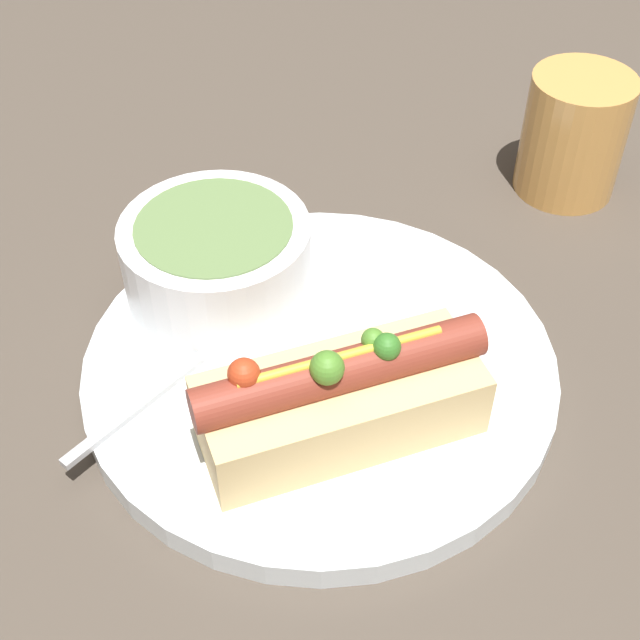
{
  "coord_description": "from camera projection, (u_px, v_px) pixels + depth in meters",
  "views": [
    {
      "loc": [
        -0.07,
        -0.34,
        0.39
      ],
      "look_at": [
        0.0,
        0.0,
        0.05
      ],
      "focal_mm": 50.0,
      "sensor_mm": 36.0,
      "label": 1
    }
  ],
  "objects": [
    {
      "name": "ground_plane",
      "position": [
        320.0,
        377.0,
        0.52
      ],
      "size": [
        4.0,
        4.0,
        0.0
      ],
      "primitive_type": "plane",
      "color": "#4C4238"
    },
    {
      "name": "drinking_glass",
      "position": [
        573.0,
        135.0,
        0.62
      ],
      "size": [
        0.07,
        0.07,
        0.09
      ],
      "color": "#D8994C",
      "rests_on": "ground_plane"
    },
    {
      "name": "spoon",
      "position": [
        212.0,
        347.0,
        0.51
      ],
      "size": [
        0.12,
        0.1,
        0.01
      ],
      "rotation": [
        0.0,
        0.0,
        0.67
      ],
      "color": "#B7B7BC",
      "rests_on": "dinner_plate"
    },
    {
      "name": "dinner_plate",
      "position": [
        320.0,
        368.0,
        0.51
      ],
      "size": [
        0.27,
        0.27,
        0.02
      ],
      "color": "white",
      "rests_on": "ground_plane"
    },
    {
      "name": "hot_dog",
      "position": [
        344.0,
        396.0,
        0.46
      ],
      "size": [
        0.15,
        0.08,
        0.07
      ],
      "rotation": [
        0.0,
        0.0,
        0.15
      ],
      "color": "#E5C17F",
      "rests_on": "dinner_plate"
    },
    {
      "name": "soup_bowl",
      "position": [
        216.0,
        256.0,
        0.53
      ],
      "size": [
        0.11,
        0.11,
        0.05
      ],
      "color": "white",
      "rests_on": "dinner_plate"
    }
  ]
}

